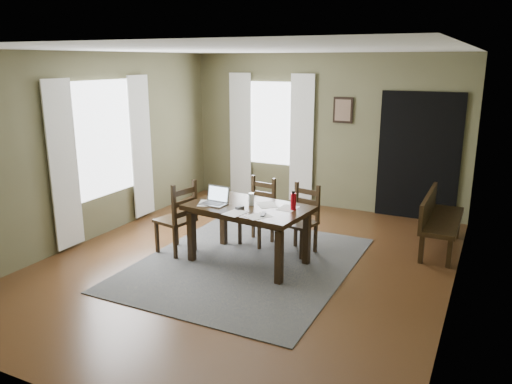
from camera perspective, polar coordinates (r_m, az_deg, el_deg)
The scene contains 26 objects.
ground at distance 6.60m, azimuth -1.16°, elevation -8.22°, with size 5.00×6.00×0.01m.
room_shell at distance 6.12m, azimuth -1.24°, elevation 7.54°, with size 5.02×6.02×2.71m.
rug at distance 6.59m, azimuth -1.16°, elevation -8.14°, with size 2.60×3.20×0.01m.
dining_table at distance 6.40m, azimuth -0.87°, elevation -2.39°, with size 1.62×1.08×0.77m.
chair_end at distance 6.85m, azimuth -8.93°, elevation -3.02°, with size 0.53×0.53×1.01m.
chair_back_left at distance 7.16m, azimuth 0.25°, elevation -2.30°, with size 0.47×0.47×0.95m.
chair_back_right at distance 6.84m, azimuth 5.17°, elevation -3.22°, with size 0.50×0.50×0.94m.
bench at distance 7.37m, azimuth 20.01°, elevation -2.64°, with size 0.46×1.42×0.80m.
laptop at distance 6.47m, azimuth -4.64°, elevation -0.84°, with size 0.35×0.28×0.23m.
computer_mouse at distance 6.23m, azimuth -1.87°, elevation -1.81°, with size 0.06×0.11×0.04m, color #3F3F42.
tv_remote at distance 6.00m, azimuth 0.84°, elevation -2.55°, with size 0.05×0.18×0.02m, color black.
drinking_glass at distance 6.38m, azimuth -0.55°, elevation -0.82°, with size 0.07×0.07×0.16m, color silver.
water_bottle at distance 6.19m, azimuth 4.28°, elevation -1.06°, with size 0.07×0.07×0.24m.
paper_a at distance 6.51m, azimuth -5.50°, elevation -1.28°, with size 0.24×0.31×0.00m, color white.
paper_b at distance 5.95m, azimuth 0.26°, elevation -2.78°, with size 0.21×0.28×0.00m, color white.
paper_c at distance 6.41m, azimuth 1.27°, elevation -1.47°, with size 0.23×0.30×0.00m, color white.
paper_d at distance 6.28m, azimuth 3.68°, elevation -1.85°, with size 0.21×0.28×0.00m, color white.
paper_e at distance 6.07m, azimuth -2.40°, elevation -2.42°, with size 0.22×0.29×0.00m, color white.
window_left at distance 7.76m, azimuth -17.06°, elevation 5.83°, with size 0.01×1.30×1.70m.
window_back at distance 9.25m, azimuth 1.71°, elevation 7.84°, with size 1.00×0.01×1.50m.
curtain_left_near at distance 7.21m, azimuth -21.14°, elevation 2.81°, with size 0.03×0.48×2.30m.
curtain_left_far at distance 8.38m, azimuth -12.98°, elevation 5.01°, with size 0.03×0.48×2.30m.
curtain_back_left at distance 9.52m, azimuth -1.79°, elevation 6.53°, with size 0.44×0.03×2.30m.
curtain_back_right at distance 9.02m, azimuth 5.23°, elevation 6.01°, with size 0.44×0.03×2.30m.
framed_picture at distance 8.75m, azimuth 9.91°, elevation 9.20°, with size 0.34×0.03×0.44m.
doorway_back at distance 8.58m, azimuth 18.07°, elevation 3.85°, with size 1.30×0.03×2.10m.
Camera 1 is at (2.78, -5.39, 2.59)m, focal length 35.00 mm.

